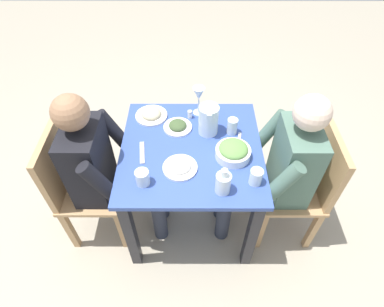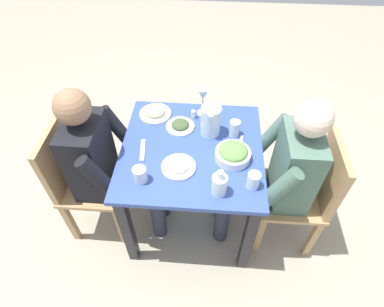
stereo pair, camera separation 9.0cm
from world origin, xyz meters
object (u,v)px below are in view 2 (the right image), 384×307
object	(u,v)px
plate_beans	(155,112)
water_glass_far_right	(253,180)
diner_far	(107,164)
plate_yoghurt	(179,166)
plate_dolmas	(180,125)
wine_glass	(203,96)
chair_near	(306,191)
dining_table	(192,163)
salad_bowl	(233,153)
water_glass_near_right	(234,128)
water_glass_by_pitcher	(140,175)
salt_shaker	(193,114)
chair_far	(80,177)
diner_near	(277,174)
water_pitcher	(211,121)
oil_carafe	(219,185)

from	to	relation	value
plate_beans	water_glass_far_right	size ratio (longest dim) A/B	2.20
diner_far	plate_yoghurt	distance (m)	0.46
plate_yoghurt	plate_dolmas	xyz separation A→B (m)	(0.33, 0.02, 0.00)
wine_glass	chair_near	bearing A→B (deg)	-121.33
dining_table	salad_bowl	xyz separation A→B (m)	(-0.06, -0.24, 0.17)
water_glass_near_right	plate_yoghurt	bearing A→B (deg)	133.26
diner_far	salad_bowl	size ratio (longest dim) A/B	5.74
diner_far	water_glass_by_pitcher	xyz separation A→B (m)	(-0.17, -0.25, 0.14)
salt_shaker	chair_far	bearing A→B (deg)	117.04
plate_yoghurt	wine_glass	bearing A→B (deg)	-12.63
water_glass_by_pitcher	salad_bowl	bearing A→B (deg)	-68.59
plate_yoghurt	salt_shaker	xyz separation A→B (m)	(0.43, -0.05, 0.01)
plate_beans	salt_shaker	world-z (taller)	salt_shaker
diner_near	salad_bowl	distance (m)	0.30
water_glass_by_pitcher	chair_far	bearing A→B (deg)	69.04
diner_far	salt_shaker	bearing A→B (deg)	-54.23
wine_glass	water_pitcher	bearing A→B (deg)	-162.44
dining_table	plate_yoghurt	size ratio (longest dim) A/B	4.31
plate_dolmas	water_glass_by_pitcher	size ratio (longest dim) A/B	1.99
chair_near	plate_dolmas	bearing A→B (deg)	72.17
diner_near	diner_far	bearing A→B (deg)	90.05
plate_dolmas	water_pitcher	bearing A→B (deg)	-99.32
chair_near	plate_yoghurt	world-z (taller)	chair_near
plate_beans	wine_glass	world-z (taller)	wine_glass
salad_bowl	salt_shaker	bearing A→B (deg)	36.21
plate_yoghurt	plate_beans	size ratio (longest dim) A/B	0.94
water_glass_by_pitcher	diner_near	bearing A→B (deg)	-77.04
chair_far	plate_dolmas	size ratio (longest dim) A/B	4.82
chair_far	water_glass_near_right	xyz separation A→B (m)	(0.22, -0.95, 0.29)
diner_near	oil_carafe	distance (m)	0.43
water_glass_far_right	oil_carafe	distance (m)	0.18
chair_far	diner_near	bearing A→B (deg)	-89.96
plate_yoghurt	chair_near	bearing A→B (deg)	-84.43
diner_far	salad_bowl	world-z (taller)	diner_far
chair_near	salad_bowl	distance (m)	0.55
diner_far	plate_beans	distance (m)	0.45
plate_dolmas	water_glass_by_pitcher	bearing A→B (deg)	158.56
chair_far	salad_bowl	bearing A→B (deg)	-88.87
water_pitcher	plate_dolmas	distance (m)	0.21
water_glass_far_right	plate_yoghurt	bearing A→B (deg)	76.65
water_pitcher	wine_glass	distance (m)	0.19
diner_near	oil_carafe	size ratio (longest dim) A/B	6.98
plate_beans	dining_table	bearing A→B (deg)	-137.48
wine_glass	oil_carafe	distance (m)	0.64
salad_bowl	chair_far	bearing A→B (deg)	91.13
water_glass_by_pitcher	water_glass_far_right	distance (m)	0.59
diner_near	water_pitcher	distance (m)	0.50
diner_far	water_glass_near_right	xyz separation A→B (m)	(0.22, -0.75, 0.14)
chair_near	plate_beans	xyz separation A→B (m)	(0.37, 0.97, 0.26)
salt_shaker	water_glass_by_pitcher	bearing A→B (deg)	155.29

